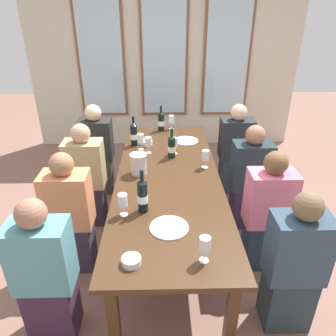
# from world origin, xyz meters

# --- Properties ---
(ground_plane) EXTENTS (12.00, 12.00, 0.00)m
(ground_plane) POSITION_xyz_m (0.00, 0.00, 0.00)
(ground_plane) COLOR #835C4E
(back_wall_with_windows) EXTENTS (4.12, 0.10, 2.90)m
(back_wall_with_windows) POSITION_xyz_m (0.00, 2.55, 1.45)
(back_wall_with_windows) COLOR beige
(back_wall_with_windows) RESTS_ON ground
(dining_table) EXTENTS (0.92, 2.57, 0.74)m
(dining_table) POSITION_xyz_m (0.00, 0.00, 0.67)
(dining_table) COLOR #402816
(dining_table) RESTS_ON ground
(white_plate_0) EXTENTS (0.27, 0.27, 0.01)m
(white_plate_0) POSITION_xyz_m (0.22, 0.81, 0.74)
(white_plate_0) COLOR white
(white_plate_0) RESTS_ON dining_table
(white_plate_1) EXTENTS (0.27, 0.27, 0.01)m
(white_plate_1) POSITION_xyz_m (-0.01, -0.76, 0.74)
(white_plate_1) COLOR white
(white_plate_1) RESTS_ON dining_table
(metal_pitcher) EXTENTS (0.16, 0.16, 0.19)m
(metal_pitcher) POSITION_xyz_m (-0.26, 0.05, 0.84)
(metal_pitcher) COLOR silver
(metal_pitcher) RESTS_ON dining_table
(wine_bottle_0) EXTENTS (0.08, 0.08, 0.32)m
(wine_bottle_0) POSITION_xyz_m (-0.35, 0.70, 0.87)
(wine_bottle_0) COLOR black
(wine_bottle_0) RESTS_ON dining_table
(wine_bottle_1) EXTENTS (0.08, 0.08, 0.30)m
(wine_bottle_1) POSITION_xyz_m (-0.06, 1.16, 0.85)
(wine_bottle_1) COLOR black
(wine_bottle_1) RESTS_ON dining_table
(wine_bottle_2) EXTENTS (0.08, 0.08, 0.34)m
(wine_bottle_2) POSITION_xyz_m (-0.20, -0.54, 0.87)
(wine_bottle_2) COLOR black
(wine_bottle_2) RESTS_ON dining_table
(wine_bottle_3) EXTENTS (0.08, 0.08, 0.30)m
(wine_bottle_3) POSITION_xyz_m (0.04, 0.38, 0.86)
(wine_bottle_3) COLOR black
(wine_bottle_3) RESTS_ON dining_table
(tasting_bowl_0) EXTENTS (0.13, 0.13, 0.05)m
(tasting_bowl_0) POSITION_xyz_m (-0.22, 0.71, 0.77)
(tasting_bowl_0) COLOR white
(tasting_bowl_0) RESTS_ON dining_table
(tasting_bowl_1) EXTENTS (0.12, 0.12, 0.05)m
(tasting_bowl_1) POSITION_xyz_m (-0.24, -1.09, 0.76)
(tasting_bowl_1) COLOR white
(tasting_bowl_1) RESTS_ON dining_table
(wine_glass_0) EXTENTS (0.07, 0.07, 0.17)m
(wine_glass_0) POSITION_xyz_m (0.19, -1.07, 0.86)
(wine_glass_0) COLOR white
(wine_glass_0) RESTS_ON dining_table
(wine_glass_1) EXTENTS (0.07, 0.07, 0.17)m
(wine_glass_1) POSITION_xyz_m (-0.19, 0.49, 0.86)
(wine_glass_1) COLOR white
(wine_glass_1) RESTS_ON dining_table
(wine_glass_2) EXTENTS (0.07, 0.07, 0.17)m
(wine_glass_2) POSITION_xyz_m (0.07, 1.20, 0.86)
(wine_glass_2) COLOR white
(wine_glass_2) RESTS_ON dining_table
(wine_glass_3) EXTENTS (0.07, 0.07, 0.17)m
(wine_glass_3) POSITION_xyz_m (0.35, 0.15, 0.86)
(wine_glass_3) COLOR white
(wine_glass_3) RESTS_ON dining_table
(wine_glass_4) EXTENTS (0.07, 0.07, 0.17)m
(wine_glass_4) POSITION_xyz_m (-0.34, -0.59, 0.86)
(wine_glass_4) COLOR white
(wine_glass_4) RESTS_ON dining_table
(wine_glass_5) EXTENTS (0.07, 0.07, 0.17)m
(wine_glass_5) POSITION_xyz_m (0.08, 0.47, 0.86)
(wine_glass_5) COLOR white
(wine_glass_5) RESTS_ON dining_table
(wine_glass_6) EXTENTS (0.07, 0.07, 0.17)m
(wine_glass_6) POSITION_xyz_m (-0.28, 0.59, 0.86)
(wine_glass_6) COLOR white
(wine_glass_6) RESTS_ON dining_table
(seated_person_0) EXTENTS (0.38, 0.24, 1.11)m
(seated_person_0) POSITION_xyz_m (-0.83, -0.31, 0.53)
(seated_person_0) COLOR #322D3D
(seated_person_0) RESTS_ON ground
(seated_person_1) EXTENTS (0.38, 0.24, 1.11)m
(seated_person_1) POSITION_xyz_m (0.83, -0.32, 0.53)
(seated_person_1) COLOR #223143
(seated_person_1) RESTS_ON ground
(seated_person_2) EXTENTS (0.38, 0.24, 1.11)m
(seated_person_2) POSITION_xyz_m (-0.83, -0.96, 0.53)
(seated_person_2) COLOR #3A2338
(seated_person_2) RESTS_ON ground
(seated_person_3) EXTENTS (0.38, 0.24, 1.11)m
(seated_person_3) POSITION_xyz_m (0.83, -0.92, 0.53)
(seated_person_3) COLOR #27343A
(seated_person_3) RESTS_ON ground
(seated_person_4) EXTENTS (0.38, 0.24, 1.11)m
(seated_person_4) POSITION_xyz_m (-0.83, 1.00, 0.53)
(seated_person_4) COLOR #36362F
(seated_person_4) RESTS_ON ground
(seated_person_5) EXTENTS (0.38, 0.24, 1.11)m
(seated_person_5) POSITION_xyz_m (0.83, 0.98, 0.53)
(seated_person_5) COLOR #2C363D
(seated_person_5) RESTS_ON ground
(seated_person_6) EXTENTS (0.38, 0.24, 1.11)m
(seated_person_6) POSITION_xyz_m (-0.83, 0.35, 0.53)
(seated_person_6) COLOR #2B242E
(seated_person_6) RESTS_ON ground
(seated_person_7) EXTENTS (0.38, 0.24, 1.11)m
(seated_person_7) POSITION_xyz_m (0.83, 0.27, 0.53)
(seated_person_7) COLOR #2C2240
(seated_person_7) RESTS_ON ground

